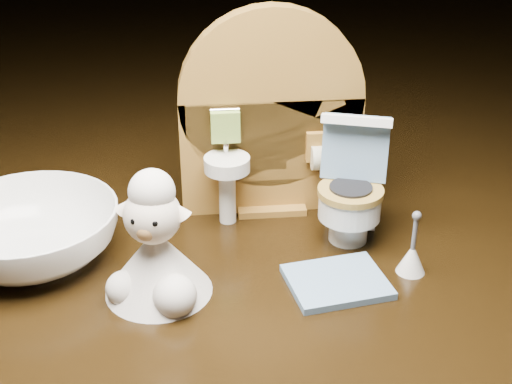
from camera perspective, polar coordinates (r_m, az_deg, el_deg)
backdrop_panel at (r=0.50m, az=1.13°, el=5.35°), size 0.13×0.05×0.15m
toy_toilet at (r=0.49m, az=7.66°, el=-0.08°), size 0.05×0.06×0.09m
bath_mat at (r=0.45m, az=6.49°, el=-7.15°), size 0.07×0.06×0.00m
toilet_brush at (r=0.47m, az=12.36°, el=-5.05°), size 0.02×0.02×0.04m
plush_lamb at (r=0.43m, az=-8.02°, el=-4.82°), size 0.07×0.07×0.09m
ceramic_bowl at (r=0.49m, az=-17.56°, el=-3.22°), size 0.13×0.13×0.04m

